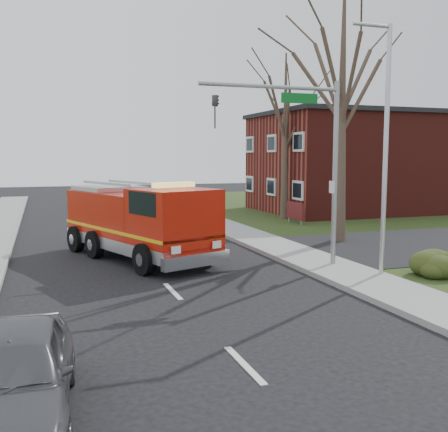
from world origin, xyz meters
name	(u,v)px	position (x,y,z in m)	size (l,w,h in m)	color
ground	(173,292)	(0.00, 0.00, 0.00)	(120.00, 120.00, 0.00)	black
sidewalk_right	(348,274)	(6.20, 0.00, 0.07)	(2.40, 80.00, 0.15)	gray
brick_building	(365,162)	(19.00, 18.00, 3.66)	(15.40, 10.40, 7.25)	maroon
health_center_sign	(295,211)	(10.50, 12.50, 0.88)	(0.12, 2.00, 1.40)	#571415
hedge_corner	(435,260)	(9.00, -1.00, 0.58)	(2.80, 2.00, 0.90)	#2C3914
bare_tree_near	(342,84)	(9.50, 6.00, 7.41)	(6.00, 6.00, 12.00)	#3B2C22
bare_tree_far	(285,118)	(11.00, 15.00, 6.49)	(5.25, 5.25, 10.50)	#3B2C22
traffic_signal_mast	(304,140)	(5.21, 1.50, 4.71)	(5.29, 0.18, 6.80)	gray
streetlight_pole	(384,143)	(7.14, -0.50, 4.55)	(1.48, 0.16, 8.40)	#B7BABF
fire_engine	(140,224)	(-0.02, 5.41, 1.45)	(5.23, 8.38, 3.20)	#AE1408
parked_car_maroon	(13,376)	(-4.20, -6.92, 0.77)	(1.81, 4.50, 1.53)	#4B4E52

